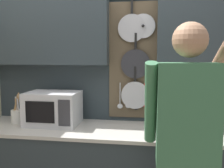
{
  "coord_description": "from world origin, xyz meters",
  "views": [
    {
      "loc": [
        0.44,
        -2.17,
        1.57
      ],
      "look_at": [
        0.08,
        0.2,
        1.3
      ],
      "focal_mm": 40.0,
      "sensor_mm": 36.0,
      "label": 1
    }
  ],
  "objects_px": {
    "microwave": "(53,108)",
    "person": "(186,135)",
    "utensil_crock": "(18,115)",
    "knife_block": "(204,119)"
  },
  "relations": [
    {
      "from": "microwave",
      "to": "person",
      "type": "bearing_deg",
      "value": -28.43
    },
    {
      "from": "knife_block",
      "to": "microwave",
      "type": "bearing_deg",
      "value": -179.97
    },
    {
      "from": "utensil_crock",
      "to": "person",
      "type": "distance_m",
      "value": 1.64
    },
    {
      "from": "utensil_crock",
      "to": "person",
      "type": "relative_size",
      "value": 0.17
    },
    {
      "from": "utensil_crock",
      "to": "person",
      "type": "height_order",
      "value": "person"
    },
    {
      "from": "microwave",
      "to": "knife_block",
      "type": "distance_m",
      "value": 1.39
    },
    {
      "from": "utensil_crock",
      "to": "microwave",
      "type": "bearing_deg",
      "value": -0.06
    },
    {
      "from": "microwave",
      "to": "person",
      "type": "xyz_separation_m",
      "value": [
        1.15,
        -0.62,
        -0.0
      ]
    },
    {
      "from": "knife_block",
      "to": "utensil_crock",
      "type": "relative_size",
      "value": 0.96
    },
    {
      "from": "microwave",
      "to": "knife_block",
      "type": "xyz_separation_m",
      "value": [
        1.39,
        0.0,
        -0.05
      ]
    }
  ]
}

